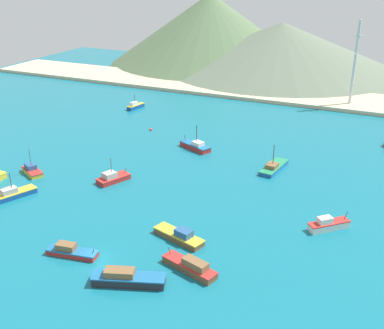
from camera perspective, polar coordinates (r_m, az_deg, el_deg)
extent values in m
cube|color=#146B7F|center=(103.93, -1.50, -2.70)|extent=(260.00, 280.00, 0.50)
cube|color=#14478C|center=(160.14, -6.70, 6.82)|extent=(3.13, 6.85, 1.13)
cube|color=gold|center=(159.96, -6.71, 7.04)|extent=(3.19, 6.98, 0.20)
cube|color=silver|center=(159.21, -6.92, 7.19)|extent=(1.87, 2.83, 1.07)
cylinder|color=#4C3823|center=(159.12, -6.82, 7.84)|extent=(0.16, 0.16, 2.41)
cube|color=red|center=(124.07, 0.38, 2.12)|extent=(9.35, 6.26, 1.14)
cube|color=#1E669E|center=(123.83, 0.38, 2.41)|extent=(9.54, 6.39, 0.20)
cube|color=silver|center=(122.84, 0.72, 2.52)|extent=(3.40, 3.09, 0.95)
cylinder|color=#4C3823|center=(126.44, -0.84, 3.19)|extent=(0.65, 0.38, 1.54)
cylinder|color=#4C3823|center=(122.35, 0.56, 3.72)|extent=(0.19, 0.19, 4.22)
cube|color=red|center=(82.95, -14.00, -10.16)|extent=(8.77, 3.73, 0.80)
cube|color=#1E669E|center=(82.68, -14.04, -9.87)|extent=(8.95, 3.80, 0.20)
cube|color=brown|center=(82.85, -14.73, -9.38)|extent=(3.45, 2.28, 1.01)
cylinder|color=#4C3823|center=(80.80, -11.66, -10.08)|extent=(0.51, 0.20, 1.09)
cube|color=brown|center=(84.67, -1.59, -8.59)|extent=(10.05, 5.30, 0.94)
cube|color=gold|center=(84.38, -1.60, -8.26)|extent=(10.25, 5.40, 0.20)
cube|color=#28568C|center=(83.31, -0.98, -8.13)|extent=(3.36, 2.75, 1.21)
cube|color=gold|center=(115.40, -18.42, -0.86)|extent=(7.27, 5.61, 0.87)
cube|color=red|center=(115.20, -18.45, -0.62)|extent=(7.42, 5.73, 0.20)
cube|color=#28568C|center=(115.72, -18.63, -0.19)|extent=(3.51, 3.16, 1.06)
cylinder|color=#4C3823|center=(114.31, -18.69, 0.84)|extent=(0.11, 0.11, 3.85)
cube|color=#1E5BA8|center=(113.51, 9.69, -0.39)|extent=(4.41, 10.62, 0.76)
cube|color=#238C5B|center=(113.32, 9.70, -0.16)|extent=(4.49, 10.83, 0.20)
cube|color=brown|center=(112.00, 9.46, -0.13)|extent=(2.71, 3.13, 0.89)
cylinder|color=#4C3823|center=(111.48, 9.67, 1.24)|extent=(0.18, 0.18, 4.49)
cube|color=red|center=(107.30, -9.31, -1.74)|extent=(5.64, 7.83, 0.93)
cube|color=red|center=(107.06, -9.33, -1.46)|extent=(5.76, 7.99, 0.20)
cube|color=#B2ADA3|center=(106.34, -9.75, -1.24)|extent=(3.20, 3.42, 1.24)
cylinder|color=#4C3823|center=(108.45, -7.92, -0.73)|extent=(0.33, 0.56, 1.26)
cylinder|color=#4C3823|center=(105.71, -9.59, -0.05)|extent=(0.12, 0.12, 3.26)
cube|color=silver|center=(91.09, 15.93, -7.01)|extent=(7.02, 6.93, 1.22)
cube|color=red|center=(90.74, 15.98, -6.63)|extent=(7.16, 7.07, 0.20)
cube|color=silver|center=(89.91, 15.51, -6.38)|extent=(3.00, 2.98, 1.11)
cylinder|color=#4C3823|center=(92.30, 17.81, -5.80)|extent=(0.58, 0.57, 1.64)
cube|color=#14478C|center=(105.50, -20.28, -3.38)|extent=(5.67, 8.92, 0.98)
cube|color=gold|center=(105.25, -20.32, -3.09)|extent=(5.79, 9.10, 0.20)
cube|color=#B2ADA3|center=(104.65, -20.90, -2.94)|extent=(2.98, 3.61, 1.10)
cylinder|color=#4C3823|center=(103.97, -20.76, -1.77)|extent=(0.15, 0.15, 3.20)
cube|color=brown|center=(77.01, -0.30, -12.15)|extent=(9.86, 5.08, 0.97)
cube|color=red|center=(76.67, -0.30, -11.79)|extent=(10.06, 5.19, 0.20)
cube|color=brown|center=(75.63, 0.39, -11.71)|extent=(4.60, 2.98, 1.16)
cylinder|color=#4C3823|center=(78.79, -2.68, -10.25)|extent=(0.59, 0.28, 1.32)
cube|color=#232328|center=(74.77, -7.51, -13.46)|extent=(11.19, 6.34, 1.26)
cube|color=#1E669E|center=(74.34, -7.54, -13.01)|extent=(11.42, 6.46, 0.20)
cube|color=brown|center=(74.28, -8.62, -12.55)|extent=(4.92, 3.49, 0.99)
sphere|color=red|center=(138.75, -4.92, 4.15)|extent=(0.85, 0.85, 0.85)
cube|color=#C6B793|center=(178.12, 10.57, 8.25)|extent=(247.00, 24.70, 1.20)
cone|color=#56704C|center=(231.63, 2.16, 15.81)|extent=(93.54, 93.54, 31.62)
cone|color=#60705B|center=(217.21, 10.54, 13.54)|extent=(105.77, 105.77, 20.91)
cylinder|color=silver|center=(166.52, 18.74, 11.19)|extent=(0.92, 0.92, 28.14)
cylinder|color=silver|center=(165.09, 19.15, 14.23)|extent=(2.81, 0.46, 0.46)
cylinder|color=silver|center=(165.93, 18.89, 12.32)|extent=(0.46, 2.25, 0.46)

